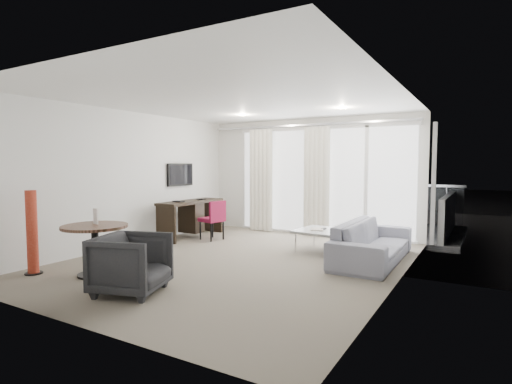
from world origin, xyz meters
The scene contains 28 objects.
floor centered at (0.00, 0.00, 0.00)m, with size 5.00×6.00×0.00m, color #6E6557.
ceiling centered at (0.00, 0.00, 2.60)m, with size 5.00×6.00×0.00m, color white.
wall_left centered at (-2.50, 0.00, 1.30)m, with size 0.00×6.00×2.60m, color silver.
wall_right centered at (2.50, 0.00, 1.30)m, with size 0.00×6.00×2.60m, color silver.
wall_front centered at (0.00, -3.00, 1.30)m, with size 5.00×0.00×2.60m, color silver.
window_panel centered at (0.30, 2.98, 1.20)m, with size 4.00×0.02×2.38m, color white, non-canonical shape.
window_frame centered at (0.30, 2.97, 1.20)m, with size 4.10×0.06×2.44m, color white, non-canonical shape.
curtain_left centered at (-1.15, 2.82, 1.20)m, with size 0.60×0.20×2.38m, color silver, non-canonical shape.
curtain_right centered at (0.25, 2.82, 1.20)m, with size 0.60×0.20×2.38m, color silver, non-canonical shape.
curtain_track centered at (0.00, 2.82, 2.45)m, with size 4.80×0.04×0.04m, color #B2B2B7, non-canonical shape.
downlight_a centered at (-0.90, 1.60, 2.59)m, with size 0.12×0.12×0.02m, color #FFE0B2.
downlight_b centered at (1.20, 1.60, 2.59)m, with size 0.12×0.12×0.02m, color #FFE0B2.
desk centered at (-2.05, 1.33, 0.39)m, with size 0.53×1.68×0.79m, color black, non-canonical shape.
tv centered at (-2.46, 1.45, 1.35)m, with size 0.05×0.80×0.50m, color black, non-canonical shape.
desk_chair centered at (-1.48, 1.30, 0.41)m, with size 0.45×0.42×0.83m, color maroon, non-canonical shape.
round_table centered at (-1.30, -1.72, 0.36)m, with size 0.91×0.91×0.73m, color #41281B, non-canonical shape.
menu_card centered at (-1.38, -1.64, 0.72)m, with size 0.12×0.02×0.22m, color white, non-canonical shape.
red_lamp centered at (-2.15, -2.12, 0.61)m, with size 0.24×0.24×1.21m, color #9D301D.
tub_armchair centered at (-0.26, -2.01, 0.37)m, with size 0.78×0.81×0.73m, color black.
coffee_table centered at (0.95, 1.39, 0.20)m, with size 0.88×0.88×0.40m, color gray, non-canonical shape.
remote centered at (0.94, 1.45, 0.36)m, with size 0.05×0.16×0.02m, color black, non-canonical shape.
magazine centered at (0.85, 1.36, 0.36)m, with size 0.22×0.28×0.02m, color gray, non-canonical shape.
sofa centered at (1.91, 1.11, 0.32)m, with size 2.22×0.87×0.65m, color gray.
terrace_slab centered at (0.30, 4.50, -0.06)m, with size 5.60×3.00×0.12m, color #4D4D50.
rattan_chair_a centered at (1.25, 4.00, 0.42)m, with size 0.57×0.57×0.84m, color brown, non-canonical shape.
rattan_chair_b centered at (1.66, 5.18, 0.45)m, with size 0.61×0.61×0.90m, color brown, non-canonical shape.
rattan_table centered at (1.61, 3.71, 0.27)m, with size 0.54×0.54×0.54m, color brown, non-canonical shape.
balustrade centered at (0.30, 5.95, 0.50)m, with size 5.50×0.06×1.05m, color #B2B2B7, non-canonical shape.
Camera 1 is at (3.49, -5.41, 1.59)m, focal length 28.00 mm.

